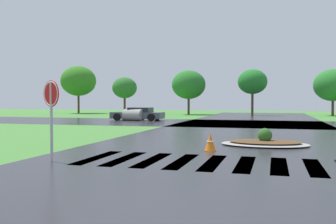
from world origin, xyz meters
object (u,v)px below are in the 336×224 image
median_island (265,142)px  traffic_cone (210,143)px  stop_sign (51,102)px  car_dark_suv (138,114)px  drainage_pipe_stack (134,115)px

median_island → traffic_cone: size_ratio=5.50×
median_island → stop_sign: bearing=-135.5°
median_island → car_dark_suv: car_dark_suv is taller
car_dark_suv → drainage_pipe_stack: car_dark_suv is taller
median_island → drainage_pipe_stack: size_ratio=1.78×
median_island → traffic_cone: 2.88m
stop_sign → drainage_pipe_stack: stop_sign is taller
stop_sign → drainage_pipe_stack: bearing=129.6°
car_dark_suv → drainage_pipe_stack: (-0.18, -0.64, -0.04)m
median_island → drainage_pipe_stack: drainage_pipe_stack is taller
stop_sign → median_island: size_ratio=0.69×
stop_sign → traffic_cone: stop_sign is taller
drainage_pipe_stack → traffic_cone: (9.59, -17.60, -0.20)m
drainage_pipe_stack → traffic_cone: 20.05m
median_island → drainage_pipe_stack: bearing=126.6°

